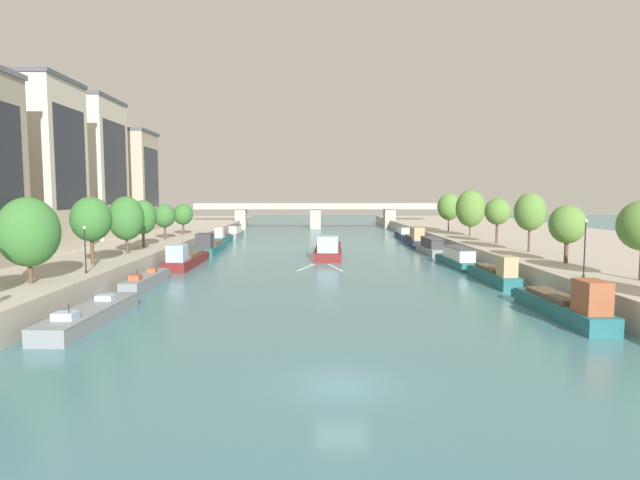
% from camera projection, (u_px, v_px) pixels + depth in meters
% --- Properties ---
extents(ground_plane, '(400.00, 400.00, 0.00)m').
position_uv_depth(ground_plane, '(341.00, 386.00, 24.68)').
color(ground_plane, teal).
extents(quay_left, '(36.00, 170.00, 2.26)m').
position_uv_depth(quay_left, '(73.00, 247.00, 78.61)').
color(quay_left, '#B7AD9E').
rests_on(quay_left, ground).
extents(quay_right, '(36.00, 170.00, 2.26)m').
position_uv_depth(quay_right, '(562.00, 246.00, 80.10)').
color(quay_right, '#B7AD9E').
rests_on(quay_right, ground).
extents(barge_midriver, '(4.73, 19.76, 3.31)m').
position_uv_depth(barge_midriver, '(328.00, 249.00, 77.04)').
color(barge_midriver, maroon).
rests_on(barge_midriver, ground).
extents(wake_behind_barge, '(5.59, 6.03, 0.03)m').
position_uv_depth(wake_behind_barge, '(320.00, 267.00, 64.39)').
color(wake_behind_barge, silver).
rests_on(wake_behind_barge, ground).
extents(moored_boat_left_lone, '(2.95, 13.01, 2.23)m').
position_uv_depth(moored_boat_left_lone, '(91.00, 315.00, 36.73)').
color(moored_boat_left_lone, gray).
rests_on(moored_boat_left_lone, ground).
extents(moored_boat_left_far, '(1.94, 10.75, 2.27)m').
position_uv_depth(moored_boat_left_far, '(146.00, 280.00, 51.07)').
color(moored_boat_left_far, gray).
rests_on(moored_boat_left_far, ground).
extents(moored_boat_left_end, '(2.96, 14.41, 3.12)m').
position_uv_depth(moored_boat_left_end, '(186.00, 259.00, 65.62)').
color(moored_boat_left_end, maroon).
rests_on(moored_boat_left_end, ground).
extents(moored_boat_left_downstream, '(3.13, 14.95, 3.30)m').
position_uv_depth(moored_boat_left_downstream, '(210.00, 246.00, 80.94)').
color(moored_boat_left_downstream, '#23666B').
rests_on(moored_boat_left_downstream, ground).
extents(moored_boat_left_midway, '(2.19, 10.22, 3.09)m').
position_uv_depth(moored_boat_left_midway, '(223.00, 238.00, 95.46)').
color(moored_boat_left_midway, '#23666B').
rests_on(moored_boat_left_midway, ground).
extents(moored_boat_left_near, '(2.18, 11.11, 2.71)m').
position_uv_depth(moored_boat_left_near, '(236.00, 232.00, 108.54)').
color(moored_boat_left_near, gray).
rests_on(moored_boat_left_near, ground).
extents(moored_boat_right_second, '(2.53, 12.49, 3.44)m').
position_uv_depth(moored_boat_right_second, '(564.00, 305.00, 37.92)').
color(moored_boat_right_second, '#23666B').
rests_on(moored_boat_right_second, ground).
extents(moored_boat_right_midway, '(2.07, 11.05, 3.20)m').
position_uv_depth(moored_boat_right_midway, '(494.00, 274.00, 52.90)').
color(moored_boat_right_midway, '#23666B').
rests_on(moored_boat_right_midway, ground).
extents(moored_boat_right_near, '(2.72, 11.98, 2.45)m').
position_uv_depth(moored_boat_right_near, '(457.00, 258.00, 65.51)').
color(moored_boat_right_near, '#23666B').
rests_on(moored_boat_right_near, ground).
extents(moored_boat_right_upstream, '(2.35, 11.79, 2.51)m').
position_uv_depth(moored_boat_right_upstream, '(431.00, 247.00, 79.29)').
color(moored_boat_right_upstream, gray).
rests_on(moored_boat_right_upstream, ground).
extents(moored_boat_right_lone, '(2.84, 13.92, 3.42)m').
position_uv_depth(moored_boat_right_lone, '(414.00, 240.00, 92.44)').
color(moored_boat_right_lone, '#1E284C').
rests_on(moored_boat_right_lone, ground).
extents(moored_boat_right_far, '(2.30, 11.05, 2.54)m').
position_uv_depth(moored_boat_right_far, '(403.00, 233.00, 106.73)').
color(moored_boat_right_far, '#1E284C').
rests_on(moored_boat_right_far, ground).
extents(tree_left_nearest, '(4.55, 4.55, 6.66)m').
position_uv_depth(tree_left_nearest, '(28.00, 232.00, 39.62)').
color(tree_left_nearest, brown).
rests_on(tree_left_nearest, quay_left).
extents(tree_left_past_mid, '(3.86, 3.86, 6.62)m').
position_uv_depth(tree_left_past_mid, '(91.00, 219.00, 50.06)').
color(tree_left_past_mid, brown).
rests_on(tree_left_past_mid, quay_left).
extents(tree_left_end_of_row, '(4.07, 4.07, 6.60)m').
position_uv_depth(tree_left_end_of_row, '(126.00, 218.00, 59.76)').
color(tree_left_end_of_row, brown).
rests_on(tree_left_end_of_row, quay_left).
extents(tree_left_midway, '(3.45, 3.45, 6.10)m').
position_uv_depth(tree_left_midway, '(143.00, 217.00, 66.74)').
color(tree_left_midway, brown).
rests_on(tree_left_midway, quay_left).
extents(tree_left_second, '(3.23, 3.23, 5.35)m').
position_uv_depth(tree_left_second, '(164.00, 216.00, 77.95)').
color(tree_left_second, brown).
rests_on(tree_left_second, quay_left).
extents(tree_left_far, '(3.28, 3.28, 5.19)m').
position_uv_depth(tree_left_far, '(183.00, 215.00, 86.91)').
color(tree_left_far, brown).
rests_on(tree_left_far, quay_left).
extents(tree_right_end_of_row, '(3.50, 3.50, 5.84)m').
position_uv_depth(tree_right_end_of_row, '(567.00, 224.00, 51.24)').
color(tree_right_end_of_row, brown).
rests_on(tree_right_end_of_row, quay_right).
extents(tree_right_far, '(3.65, 3.65, 7.03)m').
position_uv_depth(tree_right_far, '(530.00, 212.00, 61.10)').
color(tree_right_far, brown).
rests_on(tree_right_far, quay_right).
extents(tree_right_third, '(3.49, 3.49, 6.31)m').
position_uv_depth(tree_right_third, '(497.00, 212.00, 72.07)').
color(tree_right_third, brown).
rests_on(tree_right_third, quay_right).
extents(tree_right_second, '(4.78, 4.78, 7.54)m').
position_uv_depth(tree_right_second, '(471.00, 208.00, 84.60)').
color(tree_right_second, brown).
rests_on(tree_right_second, quay_right).
extents(tree_right_midway, '(4.09, 4.09, 7.02)m').
position_uv_depth(tree_right_midway, '(449.00, 207.00, 95.18)').
color(tree_right_midway, brown).
rests_on(tree_right_midway, quay_right).
extents(lamppost_left_bank, '(0.28, 0.28, 4.11)m').
position_uv_depth(lamppost_left_bank, '(85.00, 247.00, 44.92)').
color(lamppost_left_bank, black).
rests_on(lamppost_left_bank, quay_left).
extents(lamppost_right_bank, '(0.28, 0.28, 4.83)m').
position_uv_depth(lamppost_right_bank, '(585.00, 246.00, 42.57)').
color(lamppost_right_bank, black).
rests_on(lamppost_right_bank, quay_right).
extents(building_left_far_end, '(14.41, 10.35, 20.75)m').
position_uv_depth(building_left_far_end, '(13.00, 165.00, 62.30)').
color(building_left_far_end, beige).
rests_on(building_left_far_end, quay_left).
extents(building_left_middle, '(11.67, 11.73, 21.63)m').
position_uv_depth(building_left_middle, '(79.00, 168.00, 80.31)').
color(building_left_middle, beige).
rests_on(building_left_middle, quay_left).
extents(building_left_corner, '(13.02, 10.59, 18.55)m').
position_uv_depth(building_left_corner, '(118.00, 181.00, 96.43)').
color(building_left_corner, '#B2A38E').
rests_on(building_left_corner, quay_left).
extents(bridge_far, '(63.20, 4.40, 6.65)m').
position_uv_depth(bridge_far, '(315.00, 212.00, 136.16)').
color(bridge_far, '#ADA899').
rests_on(bridge_far, ground).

